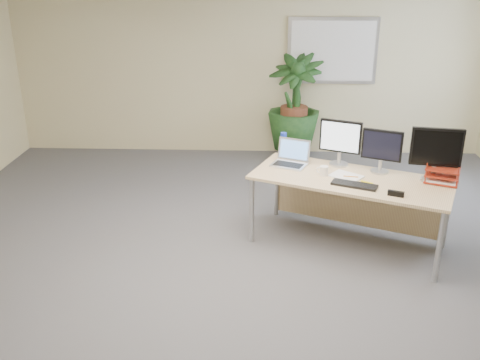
{
  "coord_description": "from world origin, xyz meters",
  "views": [
    {
      "loc": [
        0.18,
        -3.95,
        2.69
      ],
      "look_at": [
        0.01,
        0.35,
        0.96
      ],
      "focal_mm": 40.0,
      "sensor_mm": 36.0,
      "label": 1
    }
  ],
  "objects_px": {
    "monitor_left": "(340,140)",
    "laptop": "(291,159)",
    "monitor_right": "(382,148)",
    "desk": "(352,189)",
    "floor_plant": "(294,109)"
  },
  "relations": [
    {
      "from": "monitor_left",
      "to": "monitor_right",
      "type": "bearing_deg",
      "value": -26.94
    },
    {
      "from": "monitor_left",
      "to": "laptop",
      "type": "xyz_separation_m",
      "value": [
        -0.5,
        0.01,
        -0.22
      ]
    },
    {
      "from": "floor_plant",
      "to": "desk",
      "type": "bearing_deg",
      "value": -79.97
    },
    {
      "from": "monitor_left",
      "to": "monitor_right",
      "type": "distance_m",
      "value": 0.44
    },
    {
      "from": "floor_plant",
      "to": "laptop",
      "type": "height_order",
      "value": "floor_plant"
    },
    {
      "from": "monitor_right",
      "to": "laptop",
      "type": "relative_size",
      "value": 1.01
    },
    {
      "from": "floor_plant",
      "to": "monitor_right",
      "type": "relative_size",
      "value": 3.38
    },
    {
      "from": "desk",
      "to": "laptop",
      "type": "height_order",
      "value": "laptop"
    },
    {
      "from": "monitor_right",
      "to": "laptop",
      "type": "distance_m",
      "value": 0.93
    },
    {
      "from": "desk",
      "to": "monitor_left",
      "type": "height_order",
      "value": "monitor_left"
    },
    {
      "from": "laptop",
      "to": "floor_plant",
      "type": "bearing_deg",
      "value": 86.03
    },
    {
      "from": "desk",
      "to": "floor_plant",
      "type": "distance_m",
      "value": 2.64
    },
    {
      "from": "desk",
      "to": "laptop",
      "type": "xyz_separation_m",
      "value": [
        -0.62,
        0.27,
        0.22
      ]
    },
    {
      "from": "desk",
      "to": "laptop",
      "type": "relative_size",
      "value": 4.75
    },
    {
      "from": "desk",
      "to": "monitor_left",
      "type": "distance_m",
      "value": 0.52
    }
  ]
}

